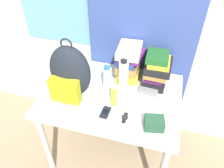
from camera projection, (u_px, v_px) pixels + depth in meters
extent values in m
cube|color=beige|center=(128.00, 10.00, 1.76)|extent=(6.00, 0.05, 2.50)
cube|color=#66A3C6|center=(77.00, 0.00, 1.79)|extent=(1.10, 0.01, 0.80)
cube|color=#384C93|center=(143.00, 15.00, 1.69)|extent=(0.90, 0.04, 2.50)
cube|color=beige|center=(112.00, 95.00, 1.72)|extent=(1.06, 0.79, 0.03)
cylinder|color=#B2B2B7|center=(46.00, 145.00, 1.81)|extent=(0.05, 0.05, 0.73)
cylinder|color=#B2B2B7|center=(78.00, 92.00, 2.32)|extent=(0.05, 0.05, 0.73)
cylinder|color=#B2B2B7|center=(168.00, 110.00, 2.12)|extent=(0.05, 0.05, 0.73)
ellipsoid|color=#1E232D|center=(70.00, 72.00, 1.59)|extent=(0.31, 0.20, 0.42)
cube|color=#B2AD19|center=(65.00, 90.00, 1.55)|extent=(0.22, 0.07, 0.19)
torus|color=#1E232D|center=(66.00, 44.00, 1.44)|extent=(0.09, 0.01, 0.09)
cube|color=yellow|center=(128.00, 74.00, 1.86)|extent=(0.19, 0.23, 0.05)
cube|color=yellow|center=(129.00, 70.00, 1.82)|extent=(0.18, 0.23, 0.05)
cube|color=olive|center=(129.00, 64.00, 1.79)|extent=(0.18, 0.27, 0.05)
cube|color=navy|center=(128.00, 59.00, 1.76)|extent=(0.17, 0.25, 0.05)
cube|color=#6B2370|center=(130.00, 55.00, 1.74)|extent=(0.21, 0.25, 0.03)
cube|color=silver|center=(129.00, 50.00, 1.71)|extent=(0.19, 0.27, 0.05)
cube|color=black|center=(155.00, 80.00, 1.81)|extent=(0.19, 0.28, 0.05)
cube|color=#6B2370|center=(155.00, 74.00, 1.79)|extent=(0.17, 0.22, 0.05)
cube|color=olive|center=(157.00, 70.00, 1.76)|extent=(0.19, 0.28, 0.03)
cube|color=black|center=(159.00, 66.00, 1.74)|extent=(0.21, 0.26, 0.05)
cube|color=yellow|center=(159.00, 62.00, 1.70)|extent=(0.17, 0.21, 0.03)
cube|color=#1E5623|center=(158.00, 57.00, 1.69)|extent=(0.17, 0.20, 0.04)
cylinder|color=silver|center=(107.00, 79.00, 1.71)|extent=(0.07, 0.07, 0.19)
cylinder|color=#286BB7|center=(107.00, 68.00, 1.64)|extent=(0.05, 0.05, 0.02)
cylinder|color=white|center=(123.00, 75.00, 1.69)|extent=(0.08, 0.08, 0.24)
cylinder|color=black|center=(124.00, 61.00, 1.61)|extent=(0.05, 0.05, 0.02)
cylinder|color=yellow|center=(114.00, 96.00, 1.57)|extent=(0.04, 0.04, 0.16)
cylinder|color=white|center=(114.00, 87.00, 1.52)|extent=(0.03, 0.03, 0.02)
cube|color=black|center=(105.00, 112.00, 1.55)|extent=(0.06, 0.11, 0.02)
cube|color=black|center=(105.00, 112.00, 1.54)|extent=(0.04, 0.05, 0.00)
cube|color=gray|center=(148.00, 91.00, 1.71)|extent=(0.16, 0.08, 0.04)
cube|color=#234C33|center=(154.00, 123.00, 1.43)|extent=(0.15, 0.13, 0.08)
cube|color=black|center=(125.00, 118.00, 1.52)|extent=(0.03, 0.10, 0.00)
cylinder|color=#232328|center=(125.00, 117.00, 1.51)|extent=(0.04, 0.04, 0.01)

